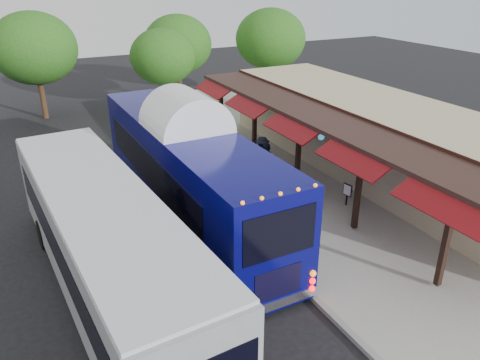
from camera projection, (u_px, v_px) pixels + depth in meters
ground at (268, 257)px, 16.43m from camera, size 90.00×90.00×0.00m
sidewalk at (318, 185)px, 21.72m from camera, size 10.00×40.00×0.15m
curb at (222, 208)px, 19.67m from camera, size 0.20×40.00×0.16m
station_shelter at (379, 138)px, 22.39m from camera, size 8.15×20.00×3.60m
coach_bus at (189, 169)px, 17.93m from camera, size 2.98×13.17×4.19m
city_bus at (105, 240)px, 13.87m from camera, size 3.65×12.97×3.44m
ped_a at (275, 198)px, 18.36m from camera, size 0.78×0.71×1.78m
ped_b at (265, 162)px, 21.82m from camera, size 1.01×0.87×1.79m
ped_c at (216, 169)px, 20.87m from camera, size 1.22×0.82×1.92m
ped_d at (262, 155)px, 22.57m from camera, size 1.35×1.05×1.83m
sign_board at (347, 191)px, 19.47m from camera, size 0.12×0.44×0.97m
tree_left at (163, 57)px, 31.93m from camera, size 4.47×4.47×5.72m
tree_mid at (178, 44)px, 34.12m from camera, size 4.99×4.99×6.39m
tree_right at (271, 39)px, 35.06m from camera, size 5.26×5.26×6.73m
tree_far at (34, 48)px, 29.95m from camera, size 5.42×5.42×6.94m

